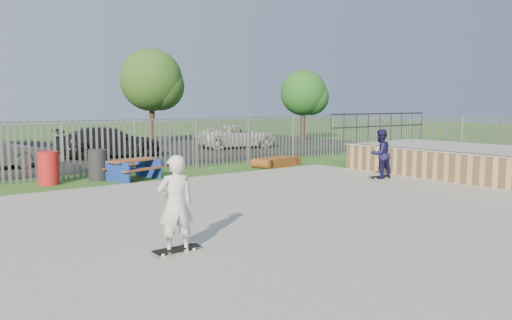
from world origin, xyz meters
TOP-DOWN VIEW (x-y plane):
  - ground at (0.00, 0.00)m, footprint 120.00×120.00m
  - concrete_slab at (0.00, 0.00)m, footprint 15.00×12.00m
  - quarter_pipe at (9.50, 1.04)m, footprint 5.50×7.05m
  - fence at (1.00, 4.59)m, footprint 26.04×16.02m
  - picnic_table at (0.26, 7.52)m, footprint 1.99×1.80m
  - funbox at (6.51, 7.46)m, footprint 2.00×1.29m
  - trash_bin_red at (-2.30, 8.19)m, footprint 0.64×0.64m
  - trash_bin_grey at (-0.73, 8.10)m, footprint 0.63×0.63m
  - parking_lot at (0.00, 19.00)m, footprint 40.00×18.00m
  - car_dark at (2.29, 14.98)m, footprint 5.22×2.68m
  - car_white at (10.14, 15.47)m, footprint 5.10×2.98m
  - tree_mid at (7.32, 20.87)m, footprint 3.90×3.90m
  - tree_right at (17.47, 17.83)m, footprint 3.22×3.22m
  - skateboard_a at (6.44, 2.04)m, footprint 0.81×0.25m
  - skateboard_b at (-2.78, -1.28)m, footprint 0.80×0.22m
  - skater_navy at (6.44, 2.04)m, footprint 0.82×0.65m
  - skater_white at (-2.78, -1.28)m, footprint 0.65×0.49m

SIDE VIEW (x-z plane):
  - ground at x=0.00m, z-range 0.00..0.00m
  - parking_lot at x=0.00m, z-range 0.00..0.02m
  - concrete_slab at x=0.00m, z-range 0.00..0.15m
  - funbox at x=6.51m, z-range 0.00..0.37m
  - skateboard_a at x=6.44m, z-range 0.15..0.23m
  - skateboard_b at x=-2.78m, z-range 0.15..0.23m
  - picnic_table at x=0.26m, z-range 0.01..0.71m
  - trash_bin_grey at x=-0.73m, z-range 0.00..1.05m
  - trash_bin_red at x=-2.30m, z-range 0.00..1.06m
  - quarter_pipe at x=9.50m, z-range -0.54..1.65m
  - car_white at x=10.14m, z-range 0.02..1.35m
  - car_dark at x=2.29m, z-range 0.02..1.47m
  - skater_navy at x=6.44m, z-range 0.15..1.75m
  - skater_white at x=-2.78m, z-range 0.15..1.75m
  - fence at x=1.00m, z-range 0.00..2.00m
  - tree_right at x=17.47m, z-range 0.86..5.83m
  - tree_mid at x=7.32m, z-range 1.04..7.06m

